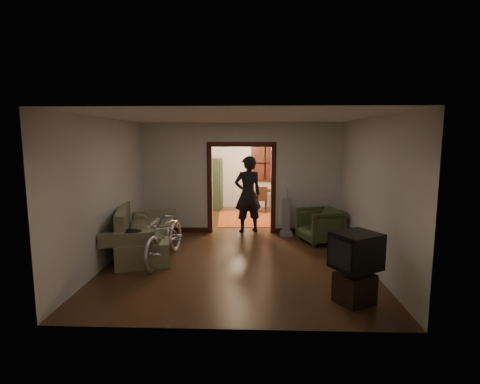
{
  "coord_description": "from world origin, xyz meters",
  "views": [
    {
      "loc": [
        0.31,
        -8.72,
        2.43
      ],
      "look_at": [
        0.0,
        -0.3,
        1.2
      ],
      "focal_mm": 28.0,
      "sensor_mm": 36.0,
      "label": 1
    }
  ],
  "objects_px": {
    "bicycle": "(165,235)",
    "locker": "(208,184)",
    "desk": "(278,200)",
    "person": "(248,194)",
    "armchair": "(320,225)",
    "sofa": "(143,230)"
  },
  "relations": [
    {
      "from": "bicycle",
      "to": "desk",
      "type": "xyz_separation_m",
      "value": [
        2.56,
        5.37,
        -0.18
      ]
    },
    {
      "from": "sofa",
      "to": "locker",
      "type": "relative_size",
      "value": 1.26
    },
    {
      "from": "armchair",
      "to": "person",
      "type": "xyz_separation_m",
      "value": [
        -1.7,
        0.93,
        0.58
      ]
    },
    {
      "from": "sofa",
      "to": "person",
      "type": "distance_m",
      "value": 2.93
    },
    {
      "from": "sofa",
      "to": "person",
      "type": "relative_size",
      "value": 1.12
    },
    {
      "from": "armchair",
      "to": "locker",
      "type": "relative_size",
      "value": 0.51
    },
    {
      "from": "person",
      "to": "desk",
      "type": "relative_size",
      "value": 2.15
    },
    {
      "from": "sofa",
      "to": "desk",
      "type": "bearing_deg",
      "value": 41.79
    },
    {
      "from": "sofa",
      "to": "desk",
      "type": "relative_size",
      "value": 2.41
    },
    {
      "from": "armchair",
      "to": "locker",
      "type": "distance_m",
      "value": 4.96
    },
    {
      "from": "armchair",
      "to": "person",
      "type": "distance_m",
      "value": 2.02
    },
    {
      "from": "bicycle",
      "to": "locker",
      "type": "distance_m",
      "value": 5.32
    },
    {
      "from": "bicycle",
      "to": "locker",
      "type": "xyz_separation_m",
      "value": [
        0.21,
        5.3,
        0.35
      ]
    },
    {
      "from": "person",
      "to": "desk",
      "type": "bearing_deg",
      "value": -126.92
    },
    {
      "from": "person",
      "to": "desk",
      "type": "distance_m",
      "value": 3.22
    },
    {
      "from": "bicycle",
      "to": "person",
      "type": "height_order",
      "value": "person"
    },
    {
      "from": "bicycle",
      "to": "desk",
      "type": "bearing_deg",
      "value": 70.77
    },
    {
      "from": "armchair",
      "to": "person",
      "type": "relative_size",
      "value": 0.45
    },
    {
      "from": "sofa",
      "to": "person",
      "type": "xyz_separation_m",
      "value": [
        2.18,
        1.9,
        0.48
      ]
    },
    {
      "from": "bicycle",
      "to": "person",
      "type": "xyz_separation_m",
      "value": [
        1.59,
        2.37,
        0.46
      ]
    },
    {
      "from": "person",
      "to": "locker",
      "type": "height_order",
      "value": "person"
    },
    {
      "from": "sofa",
      "to": "desk",
      "type": "distance_m",
      "value": 5.83
    }
  ]
}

